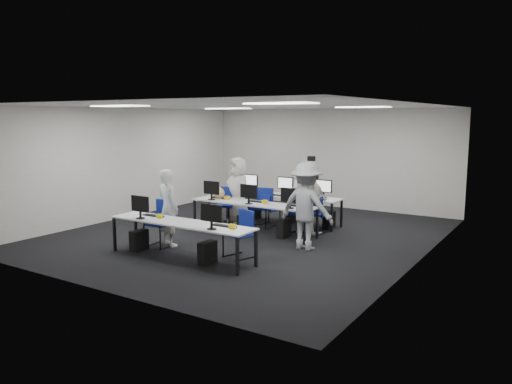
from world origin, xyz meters
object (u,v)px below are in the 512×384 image
Objects in this scene: desk_front at (181,224)px; chair_4 at (302,221)px; chair_1 at (239,243)px; student_3 at (306,199)px; student_0 at (169,208)px; photographer at (306,206)px; student_2 at (238,191)px; chair_5 at (235,211)px; chair_0 at (160,232)px; chair_6 at (269,215)px; chair_2 at (226,212)px; student_1 at (306,197)px; chair_3 at (262,215)px; chair_7 at (317,221)px; desk_mid at (253,205)px.

chair_4 is at bearing 71.89° from desk_front.
student_3 reaches higher than chair_1.
photographer is at bearing -136.17° from student_0.
chair_1 is 0.51× the size of photographer.
student_2 is (-1.83, 2.63, 0.57)m from chair_1.
student_2 is (0.22, -0.16, 0.59)m from chair_5.
chair_4 is at bearing 19.62° from student_2.
chair_0 reaches higher than chair_6.
chair_2 is at bearing -103.03° from chair_5.
student_0 is at bearing 58.16° from student_1.
chair_3 is 1.46m from chair_7.
chair_7 is (1.27, 0.87, -0.41)m from desk_mid.
chair_4 is at bearing -131.84° from chair_7.
chair_6 is at bearing -87.51° from student_0.
chair_6 is 0.45× the size of photographer.
student_0 is (-2.15, -2.85, 0.56)m from chair_7.
desk_front is at bearing -114.21° from chair_7.
student_1 is 1.43m from photographer.
student_0 is (-0.77, -2.92, 0.57)m from chair_6.
chair_5 is at bearing 142.96° from desk_mid.
desk_mid is 1.88m from photographer.
photographer is (2.66, -1.36, 0.06)m from student_2.
chair_6 is (1.03, 0.08, -0.01)m from chair_5.
chair_2 is 0.51× the size of photographer.
photographer is (1.92, -1.33, 0.61)m from chair_3.
desk_mid is at bearing -84.99° from chair_3.
chair_2 reaches higher than desk_front.
chair_1 is 0.58× the size of student_3.
chair_4 is 0.57m from student_3.
chair_6 reaches higher than desk_mid.
student_2 is at bearing -156.13° from chair_6.
student_1 is at bearing 71.13° from desk_front.
student_1 reaches higher than student_3.
chair_5 is (-1.14, 3.46, -0.41)m from desk_front.
chair_4 is at bearing 41.99° from student_1.
chair_0 is at bearing 154.73° from desk_front.
chair_3 reaches higher than chair_1.
chair_6 is (0.91, 3.06, -0.05)m from chair_0.
desk_front is at bearing -96.13° from chair_3.
student_3 reaches higher than chair_4.
student_0 is at bearing 144.61° from desk_front.
student_1 is at bearing 52.37° from chair_4.
student_1 reaches higher than chair_2.
student_0 reaches higher than chair_2.
student_1 is at bearing -60.04° from photographer.
student_2 is at bearing 171.78° from student_3.
student_1 is at bearing -128.04° from chair_7.
student_1 reaches higher than chair_7.
desk_mid is at bearing -76.08° from chair_6.
student_0 reaches higher than chair_3.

